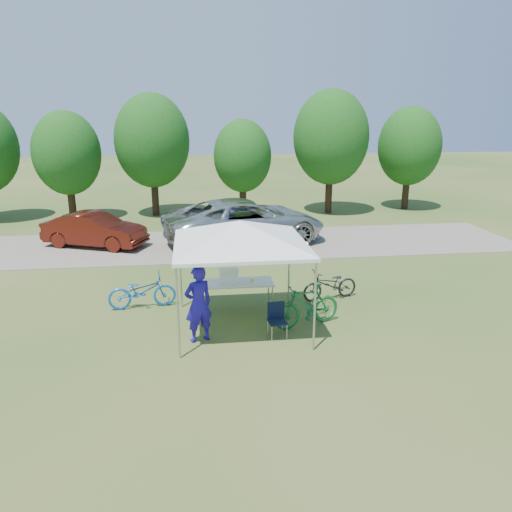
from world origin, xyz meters
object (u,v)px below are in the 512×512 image
at_px(cyclist, 198,304).
at_px(sedan, 95,230).
at_px(folding_chair, 277,317).
at_px(cooler, 229,276).
at_px(bike_blue, 142,291).
at_px(minivan, 245,221).
at_px(folding_table, 237,283).
at_px(bike_dark, 330,285).
at_px(bike_green, 307,305).

xyz_separation_m(cyclist, sedan, (-3.93, 9.00, -0.23)).
bearing_deg(folding_chair, cooler, 113.80).
distance_m(cyclist, bike_blue, 2.75).
height_order(cyclist, minivan, cyclist).
relative_size(folding_table, bike_dark, 1.15).
bearing_deg(cooler, minivan, 80.38).
bearing_deg(bike_green, minivan, 167.43).
bearing_deg(folding_table, bike_blue, 169.18).
bearing_deg(cyclist, cooler, -137.73).
xyz_separation_m(folding_table, bike_blue, (-2.56, 0.49, -0.28)).
xyz_separation_m(folding_table, sedan, (-4.99, 7.22, -0.07)).
distance_m(folding_table, cooler, 0.31).
relative_size(folding_table, cooler, 3.86).
distance_m(cyclist, minivan, 8.96).
relative_size(bike_blue, bike_green, 1.00).
height_order(folding_table, cooler, cooler).
bearing_deg(folding_table, bike_green, -37.63).
xyz_separation_m(cooler, sedan, (-4.77, 7.22, -0.29)).
xyz_separation_m(folding_table, bike_dark, (2.72, 0.44, -0.31)).
bearing_deg(cyclist, folding_table, -143.04).
bearing_deg(bike_blue, folding_chair, -130.60).
height_order(folding_table, minivan, minivan).
relative_size(bike_blue, minivan, 0.28).
height_order(cyclist, sedan, cyclist).
xyz_separation_m(folding_table, bike_green, (1.64, -1.27, -0.21)).
bearing_deg(bike_dark, folding_chair, -55.34).
height_order(folding_chair, cyclist, cyclist).
bearing_deg(folding_chair, minivan, 82.13).
bearing_deg(bike_blue, cooler, -109.14).
bearing_deg(folding_table, minivan, 82.08).
bearing_deg(cyclist, minivan, -125.32).
height_order(folding_table, bike_dark, bike_dark).
relative_size(folding_table, minivan, 0.30).
distance_m(bike_green, bike_dark, 2.02).
distance_m(folding_table, sedan, 8.78).
bearing_deg(bike_dark, sedan, -144.95).
xyz_separation_m(bike_blue, bike_green, (4.21, -1.76, 0.07)).
bearing_deg(bike_dark, folding_table, -94.48).
distance_m(cooler, bike_green, 2.29).
height_order(folding_chair, bike_blue, bike_blue).
bearing_deg(sedan, cyclist, -134.36).
relative_size(bike_dark, minivan, 0.26).
distance_m(bike_dark, minivan, 6.77).
height_order(folding_chair, cooler, cooler).
relative_size(cyclist, bike_dark, 1.09).
relative_size(folding_chair, sedan, 0.20).
relative_size(cooler, bike_blue, 0.28).
bearing_deg(bike_dark, bike_green, -45.96).
distance_m(folding_table, bike_dark, 2.78).
height_order(folding_table, cyclist, cyclist).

